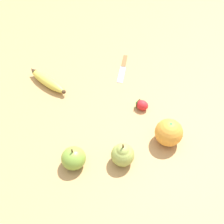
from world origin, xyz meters
The scene contains 7 objects.
ground_plane centered at (0.00, 0.00, 0.00)m, with size 3.00×3.00×0.00m, color tan.
banana centered at (-0.20, -0.14, 0.02)m, with size 0.18×0.12×0.04m.
orange centered at (0.20, 0.13, 0.04)m, with size 0.09×0.09×0.09m.
pear centered at (0.21, -0.03, 0.04)m, with size 0.07×0.07×0.09m.
strawberry centered at (0.05, 0.12, 0.02)m, with size 0.06×0.06×0.03m.
apple centered at (0.17, -0.16, 0.03)m, with size 0.07×0.07×0.08m.
paring_knife centered at (-0.18, 0.16, 0.00)m, with size 0.15×0.11×0.01m.
Camera 1 is at (0.57, -0.22, 0.68)m, focal length 42.00 mm.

